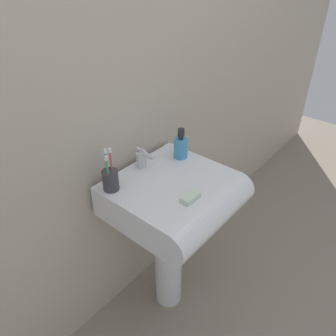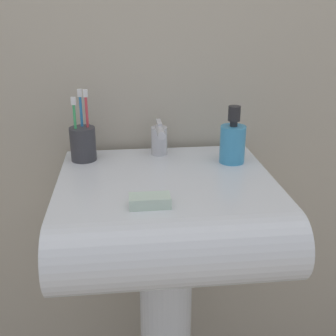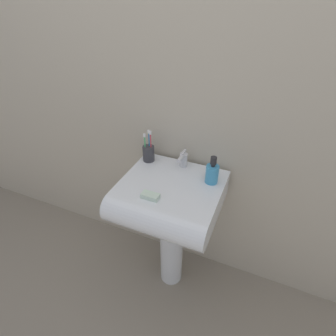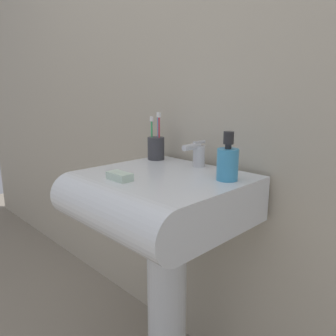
{
  "view_description": "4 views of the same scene",
  "coord_description": "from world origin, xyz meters",
  "views": [
    {
      "loc": [
        -0.9,
        -0.76,
        1.67
      ],
      "look_at": [
        0.0,
        0.0,
        0.89
      ],
      "focal_mm": 35.0,
      "sensor_mm": 36.0,
      "label": 1
    },
    {
      "loc": [
        -0.1,
        -0.95,
        1.23
      ],
      "look_at": [
        0.01,
        0.01,
        0.85
      ],
      "focal_mm": 45.0,
      "sensor_mm": 36.0,
      "label": 2
    },
    {
      "loc": [
        0.41,
        -1.01,
        1.67
      ],
      "look_at": [
        -0.03,
        0.02,
        0.9
      ],
      "focal_mm": 28.0,
      "sensor_mm": 36.0,
      "label": 3
    },
    {
      "loc": [
        0.76,
        -0.75,
        1.1
      ],
      "look_at": [
        0.02,
        -0.02,
        0.86
      ],
      "focal_mm": 35.0,
      "sensor_mm": 36.0,
      "label": 4
    }
  ],
  "objects": [
    {
      "name": "faucet",
      "position": [
        0.0,
        0.16,
        0.88
      ],
      "size": [
        0.04,
        0.11,
        0.1
      ],
      "color": "silver",
      "rests_on": "sink_basin"
    },
    {
      "name": "toothbrush_cup",
      "position": [
        -0.21,
        0.14,
        0.88
      ],
      "size": [
        0.07,
        0.07,
        0.19
      ],
      "color": "#38383D",
      "rests_on": "sink_basin"
    },
    {
      "name": "sink_basin",
      "position": [
        0.0,
        -0.06,
        0.75
      ],
      "size": [
        0.52,
        0.51,
        0.15
      ],
      "color": "white",
      "rests_on": "sink_pedestal"
    },
    {
      "name": "soap_bottle",
      "position": [
        0.19,
        0.08,
        0.89
      ],
      "size": [
        0.07,
        0.07,
        0.15
      ],
      "color": "#3F99CC",
      "rests_on": "sink_basin"
    },
    {
      "name": "sink_pedestal",
      "position": [
        0.0,
        0.0,
        0.34
      ],
      "size": [
        0.14,
        0.14,
        0.68
      ],
      "primitive_type": "cylinder",
      "color": "white",
      "rests_on": "ground"
    },
    {
      "name": "wall_back",
      "position": [
        0.0,
        0.26,
        1.2
      ],
      "size": [
        5.0,
        0.05,
        2.4
      ],
      "primitive_type": "cube",
      "color": "#B7AD99",
      "rests_on": "ground"
    },
    {
      "name": "bar_soap",
      "position": [
        -0.05,
        -0.16,
        0.84
      ],
      "size": [
        0.09,
        0.05,
        0.02
      ],
      "primitive_type": "cube",
      "color": "silver",
      "rests_on": "sink_basin"
    }
  ]
}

